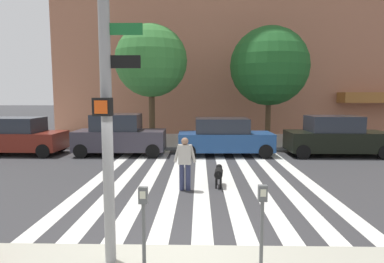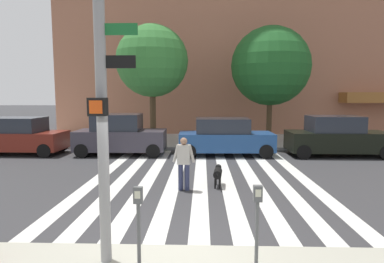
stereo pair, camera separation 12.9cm
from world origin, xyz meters
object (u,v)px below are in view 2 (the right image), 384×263
Objects in this scene: pedestrian_bystander at (357,129)px; pedestrian_dog_walker at (184,161)px; parked_car_behind_first at (120,136)px; street_tree_nearest at (152,61)px; dog_on_leash at (218,173)px; traffic_light_pole at (100,57)px; parked_car_fourth_in_line at (337,137)px; street_tree_middle at (270,66)px; parked_car_near_curb at (16,136)px; parking_meter_second_along at (257,215)px; parking_meter_curbside at (138,217)px; parked_car_third_in_line at (225,137)px.

pedestrian_dog_walker is at bearing -137.92° from pedestrian_bystander.
pedestrian_bystander is at bearing 9.84° from parked_car_behind_first.
dog_on_leash is (3.34, -8.35, -4.37)m from street_tree_nearest.
street_tree_nearest reaches higher than traffic_light_pole.
parked_car_fourth_in_line is 0.70× the size of street_tree_nearest.
street_tree_nearest is 4.09× the size of pedestrian_dog_walker.
parked_car_fourth_in_line is at bearing 52.90° from traffic_light_pole.
pedestrian_bystander is at bearing -18.14° from street_tree_middle.
parked_car_fourth_in_line is 9.19m from pedestrian_dog_walker.
pedestrian_dog_walker is 12.08m from pedestrian_bystander.
pedestrian_dog_walker is at bearing -115.24° from street_tree_middle.
parked_car_behind_first reaches higher than pedestrian_dog_walker.
street_tree_nearest is 11.87m from pedestrian_bystander.
parked_car_fourth_in_line is (10.48, 0.00, -0.03)m from parked_car_behind_first.
street_tree_middle is 11.18m from pedestrian_dog_walker.
street_tree_nearest is at bearing 176.42° from pedestrian_bystander.
parked_car_behind_first reaches higher than pedestrian_bystander.
traffic_light_pole is at bearing -127.10° from parked_car_fourth_in_line.
dog_on_leash is at bearing 22.96° from pedestrian_dog_walker.
parked_car_behind_first reaches higher than parked_car_fourth_in_line.
dog_on_leash is at bearing -29.41° from parked_car_near_curb.
street_tree_middle is (3.06, 14.34, 3.55)m from parking_meter_second_along.
parking_meter_curbside is 14.36m from street_tree_nearest.
parked_car_fourth_in_line reaches higher than parked_car_near_curb.
street_tree_middle reaches higher than dog_on_leash.
traffic_light_pole reaches higher than pedestrian_dog_walker.
street_tree_middle is at bearing 69.32° from dog_on_leash.
street_tree_nearest reaches higher than pedestrian_bystander.
parking_meter_second_along is at bearing 4.45° from parking_meter_curbside.
street_tree_middle is (2.85, 3.62, 3.70)m from parked_car_third_in_line.
parking_meter_second_along is 0.29× the size of parked_car_fourth_in_line.
street_tree_middle reaches higher than parked_car_third_in_line.
parked_car_fourth_in_line is 10.47m from street_tree_nearest.
street_tree_middle is at bearing 124.78° from parked_car_fourth_in_line.
street_tree_middle is at bearing 24.41° from parked_car_behind_first.
parked_car_behind_first is at bearing -0.02° from parked_car_near_curb.
street_tree_nearest is at bearing 105.32° from parking_meter_second_along.
parking_meter_second_along is 0.20× the size of street_tree_nearest.
parked_car_near_curb is 11.19m from dog_on_leash.
traffic_light_pole is 3.54× the size of pedestrian_bystander.
parking_meter_curbside is 1.89m from parking_meter_second_along.
pedestrian_dog_walker is at bearing 77.56° from traffic_light_pole.
dog_on_leash is (-5.95, -5.49, -0.47)m from parked_car_fourth_in_line.
traffic_light_pole is at bearing 159.75° from parking_meter_curbside.
traffic_light_pole is 4.26× the size of parking_meter_second_along.
traffic_light_pole is 5.62× the size of dog_on_leash.
dog_on_leash is at bearing -135.93° from pedestrian_bystander.
parking_meter_curbside is 0.30× the size of parked_car_third_in_line.
parking_meter_second_along is 0.29× the size of parked_car_near_curb.
street_tree_nearest is at bearing 95.23° from traffic_light_pole.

